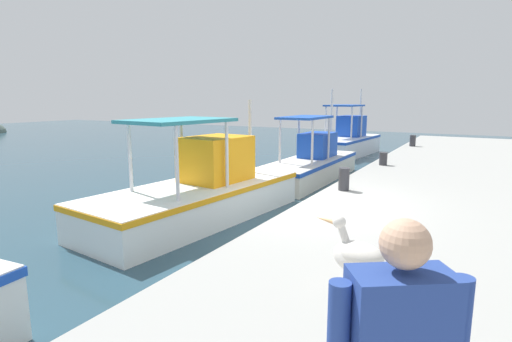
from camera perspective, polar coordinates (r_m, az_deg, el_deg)
name	(u,v)px	position (r m, az deg, el deg)	size (l,w,h in m)	color
fishing_boat_second	(200,192)	(10.18, -7.99, -2.97)	(6.24, 2.83, 2.96)	white
fishing_boat_third	(311,164)	(15.09, 7.81, 1.04)	(5.92, 1.78, 3.37)	silver
fishing_boat_fourth	(347,142)	(22.10, 12.79, 4.09)	(5.48, 2.42, 3.53)	white
pelican	(358,255)	(4.90, 14.29, -11.53)	(0.52, 0.97, 0.82)	tan
mooring_bollard_nearest	(344,179)	(9.91, 12.39, -1.14)	(0.26, 0.26, 0.55)	#333338
mooring_bollard_second	(383,159)	(14.05, 17.63, 1.66)	(0.26, 0.26, 0.42)	#333338
mooring_bollard_third	(413,141)	(20.11, 21.37, 4.03)	(0.27, 0.27, 0.52)	#333338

